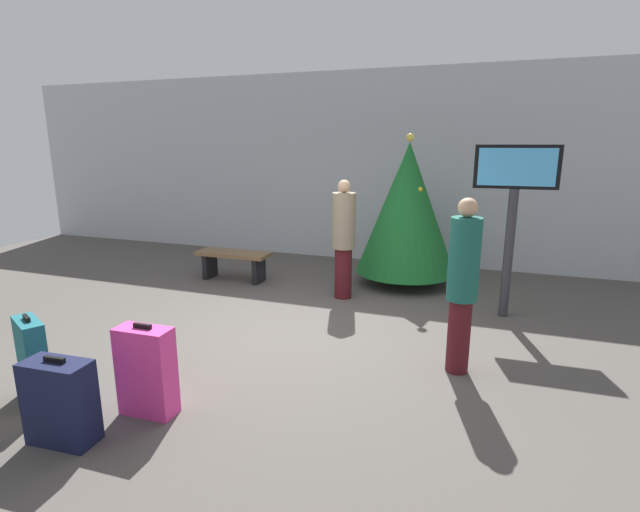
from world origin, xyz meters
The scene contains 10 objects.
ground_plane centered at (0.00, 0.00, 0.00)m, with size 16.00×16.00×0.00m, color #514C47.
back_wall centered at (0.00, 4.10, 1.77)m, with size 16.00×0.20×3.54m, color #B7BCC1.
holiday_tree centered at (0.87, 2.63, 1.23)m, with size 1.58×1.58×2.37m.
flight_info_kiosk centered at (2.36, 1.57, 1.57)m, with size 1.00×0.13×2.21m.
waiting_bench centered at (-1.84, 1.87, 0.35)m, with size 1.23×0.44×0.48m.
traveller_0 centered at (0.14, 1.60, 0.91)m, with size 0.48×0.48×1.73m.
traveller_1 centered at (1.90, -0.25, 0.93)m, with size 0.32×0.32×1.74m.
suitcase_0 centered at (-0.50, -1.91, 0.38)m, with size 0.47×0.23×0.80m.
suitcase_2 centered at (-1.59, -2.07, 0.37)m, with size 0.47×0.35×0.78m.
suitcase_3 centered at (-0.85, -2.46, 0.33)m, with size 0.53×0.29×0.70m.
Camera 1 is at (2.07, -4.82, 2.22)m, focal length 26.60 mm.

